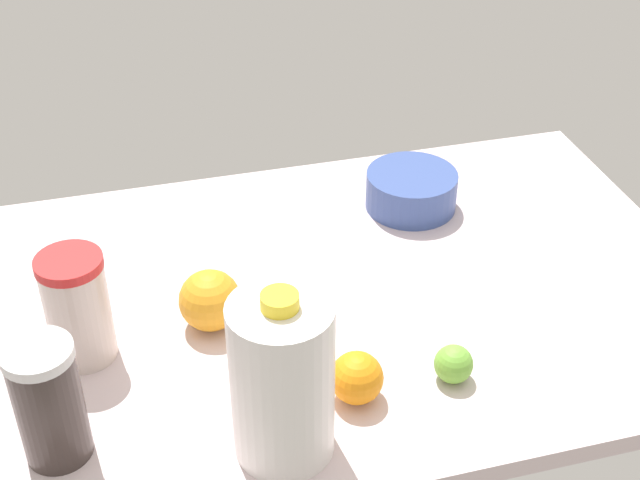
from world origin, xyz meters
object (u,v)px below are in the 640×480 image
(shaker_bottle, at_px, (49,402))
(lime_near_front, at_px, (454,364))
(orange_loose, at_px, (357,378))
(milk_jug, at_px, (282,380))
(tumbler_cup, at_px, (77,308))
(orange_beside_bowl, at_px, (210,300))
(mixing_bowl, at_px, (411,190))

(shaker_bottle, relative_size, lime_near_front, 3.19)
(orange_loose, bearing_deg, milk_jug, 26.84)
(orange_loose, xyz_separation_m, lime_near_front, (-0.14, -0.00, -0.01))
(orange_loose, bearing_deg, shaker_bottle, -0.93)
(orange_loose, distance_m, lime_near_front, 0.14)
(lime_near_front, bearing_deg, tumbler_cup, -20.54)
(tumbler_cup, relative_size, orange_loose, 2.33)
(shaker_bottle, xyz_separation_m, orange_beside_bowl, (-0.22, -0.19, -0.04))
(milk_jug, distance_m, lime_near_front, 0.27)
(milk_jug, distance_m, orange_loose, 0.15)
(mixing_bowl, relative_size, orange_beside_bowl, 1.75)
(tumbler_cup, height_order, milk_jug, milk_jug)
(orange_beside_bowl, bearing_deg, milk_jug, 101.21)
(shaker_bottle, distance_m, orange_beside_bowl, 0.29)
(tumbler_cup, distance_m, milk_jug, 0.33)
(lime_near_front, xyz_separation_m, orange_beside_bowl, (0.30, -0.20, 0.02))
(mixing_bowl, bearing_deg, shaker_bottle, 34.31)
(tumbler_cup, xyz_separation_m, orange_loose, (-0.34, 0.18, -0.05))
(orange_loose, distance_m, orange_beside_bowl, 0.25)
(tumbler_cup, xyz_separation_m, milk_jug, (-0.23, 0.23, 0.03))
(milk_jug, bearing_deg, lime_near_front, -167.13)
(tumbler_cup, distance_m, mixing_bowl, 0.62)
(milk_jug, bearing_deg, shaker_bottle, -12.93)
(shaker_bottle, distance_m, orange_loose, 0.38)
(orange_beside_bowl, bearing_deg, orange_loose, 129.28)
(tumbler_cup, xyz_separation_m, lime_near_front, (-0.48, 0.18, -0.06))
(lime_near_front, bearing_deg, mixing_bowl, -102.15)
(tumbler_cup, bearing_deg, milk_jug, 134.43)
(tumbler_cup, height_order, shaker_bottle, shaker_bottle)
(orange_beside_bowl, bearing_deg, lime_near_front, 146.57)
(orange_loose, height_order, orange_beside_bowl, orange_beside_bowl)
(shaker_bottle, xyz_separation_m, lime_near_front, (-0.52, 0.01, -0.06))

